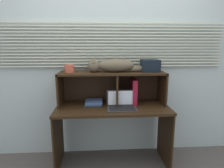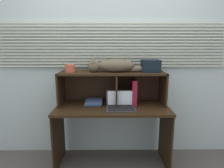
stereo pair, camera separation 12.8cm
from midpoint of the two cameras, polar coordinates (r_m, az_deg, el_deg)
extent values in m
cube|color=#ABBCB8|center=(2.45, -1.86, 7.30)|extent=(4.40, 0.04, 2.50)
cube|color=beige|center=(2.41, -1.80, 5.38)|extent=(2.83, 0.02, 0.01)
cube|color=beige|center=(2.40, -1.81, 6.27)|extent=(2.83, 0.02, 0.01)
cube|color=beige|center=(2.40, -1.81, 7.15)|extent=(2.83, 0.02, 0.01)
cube|color=beige|center=(2.40, -1.82, 8.04)|extent=(2.83, 0.02, 0.01)
cube|color=beige|center=(2.40, -1.83, 8.93)|extent=(2.83, 0.02, 0.01)
cube|color=beige|center=(2.40, -1.83, 9.82)|extent=(2.83, 0.02, 0.01)
cube|color=beige|center=(2.39, -1.84, 10.71)|extent=(2.83, 0.02, 0.01)
cube|color=beige|center=(2.39, -1.84, 11.60)|extent=(2.83, 0.02, 0.01)
cube|color=beige|center=(2.39, -1.85, 12.49)|extent=(2.83, 0.02, 0.01)
cube|color=beige|center=(2.40, -1.85, 13.38)|extent=(2.83, 0.02, 0.01)
cube|color=beige|center=(2.40, -1.86, 14.27)|extent=(2.83, 0.02, 0.01)
cube|color=beige|center=(2.40, -1.87, 15.16)|extent=(2.83, 0.02, 0.01)
cube|color=beige|center=(2.40, -1.87, 16.04)|extent=(2.83, 0.02, 0.01)
cube|color=beige|center=(2.40, -1.88, 16.93)|extent=(2.83, 0.02, 0.01)
cube|color=beige|center=(2.41, -1.88, 17.81)|extent=(2.83, 0.02, 0.01)
cube|color=black|center=(2.23, -1.48, -7.06)|extent=(1.30, 0.57, 0.03)
cube|color=black|center=(2.44, -17.21, -15.26)|extent=(0.02, 0.52, 0.70)
cube|color=black|center=(2.48, 14.02, -14.59)|extent=(0.02, 0.52, 0.70)
cube|color=black|center=(2.24, -1.64, 3.32)|extent=(1.24, 0.35, 0.02)
cube|color=black|center=(2.33, -16.71, -1.41)|extent=(0.02, 0.35, 0.39)
cube|color=black|center=(2.38, 13.21, -1.00)|extent=(0.02, 0.35, 0.39)
cube|color=black|center=(2.28, -0.36, -1.49)|extent=(0.02, 0.33, 0.37)
cube|color=black|center=(2.44, -1.76, -0.36)|extent=(1.24, 0.01, 0.39)
ellipsoid|color=brown|center=(2.23, -0.42, 5.56)|extent=(0.43, 0.19, 0.15)
sphere|color=brown|center=(2.23, -7.05, 5.34)|extent=(0.14, 0.14, 0.14)
cone|color=brown|center=(2.19, -7.15, 7.08)|extent=(0.06, 0.06, 0.06)
cone|color=brown|center=(2.26, -7.05, 7.22)|extent=(0.06, 0.06, 0.06)
cylinder|color=brown|center=(2.28, 7.25, 4.47)|extent=(0.25, 0.07, 0.07)
cube|color=#2A2A2A|center=(2.13, 1.29, -7.39)|extent=(0.33, 0.22, 0.01)
cube|color=#2A2A2A|center=(2.21, 1.07, -4.14)|extent=(0.33, 0.01, 0.18)
cube|color=white|center=(2.20, 1.07, -4.17)|extent=(0.30, 0.00, 0.16)
cube|color=black|center=(2.12, 1.32, -7.32)|extent=(0.28, 0.15, 0.00)
cube|color=maroon|center=(2.31, 4.82, -2.19)|extent=(0.05, 0.24, 0.30)
cube|color=#2F4E72|center=(2.33, -7.23, -5.76)|extent=(0.20, 0.22, 0.01)
cube|color=#305671|center=(2.32, -7.02, -5.50)|extent=(0.20, 0.22, 0.01)
cube|color=#405581|center=(2.32, -6.94, -5.07)|extent=(0.20, 0.22, 0.02)
cylinder|color=#B54F37|center=(2.27, -14.16, 4.48)|extent=(0.11, 0.11, 0.09)
cube|color=black|center=(2.29, 9.72, 5.38)|extent=(0.21, 0.16, 0.14)
camera|label=1|loc=(0.06, -91.62, -0.33)|focal=30.68mm
camera|label=2|loc=(0.06, 88.38, 0.33)|focal=30.68mm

